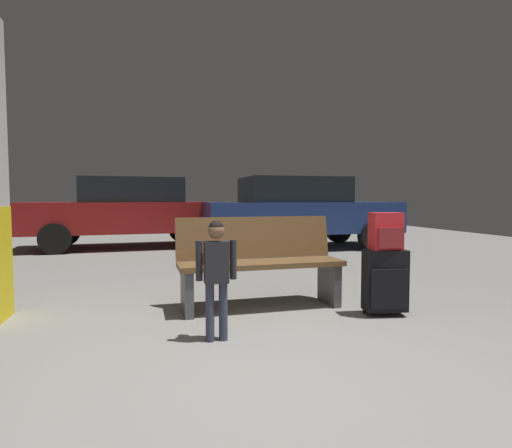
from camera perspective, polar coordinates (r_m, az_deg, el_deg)
ground_plane at (r=6.38m, az=-7.71°, el=-6.66°), size 18.00×18.00×0.10m
bench at (r=4.16m, az=0.45°, el=-5.23°), size 1.62×0.57×0.89m
suitcase at (r=4.06m, az=17.10°, el=-7.35°), size 0.41×0.28×0.60m
backpack_bright at (r=4.00m, az=17.23°, el=-1.00°), size 0.29×0.21×0.34m
child at (r=3.17m, az=-5.44°, el=-5.84°), size 0.31×0.19×0.91m
parked_car_near at (r=9.08m, az=5.70°, el=1.81°), size 4.12×1.83×1.51m
parked_car_far at (r=9.58m, az=-17.03°, el=1.76°), size 4.19×1.99×1.51m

